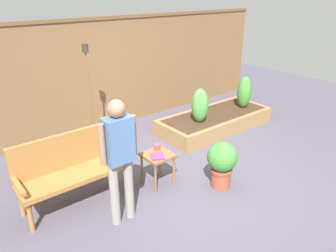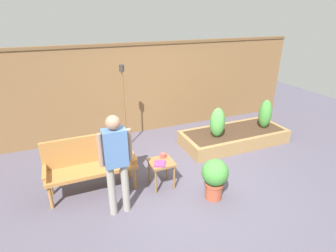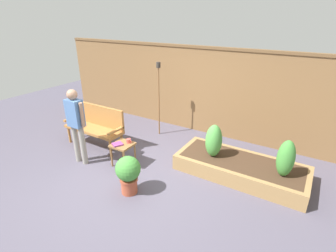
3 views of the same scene
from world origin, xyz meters
name	(u,v)px [view 1 (image 1 of 3)]	position (x,y,z in m)	size (l,w,h in m)	color
ground_plane	(188,180)	(0.00, 0.00, 0.00)	(14.00, 14.00, 0.00)	#514C5B
fence_back	(100,74)	(0.00, 2.60, 1.09)	(8.40, 0.14, 2.16)	brown
garden_bench	(72,164)	(-1.50, 0.60, 0.54)	(1.44, 0.48, 0.94)	#A87038
side_table	(158,159)	(-0.39, 0.23, 0.40)	(0.40, 0.40, 0.48)	olive
cup_on_table	(157,147)	(-0.32, 0.33, 0.52)	(0.12, 0.09, 0.08)	#CC4C47
book_on_table	(158,156)	(-0.45, 0.15, 0.49)	(0.18, 0.19, 0.03)	#7F3875
potted_boxwood	(222,161)	(0.27, -0.40, 0.40)	(0.43, 0.43, 0.69)	#A84C33
raised_planter_bed	(215,121)	(1.73, 1.12, 0.15)	(2.40, 1.00, 0.30)	#997547
shrub_near_bench	(200,106)	(1.20, 1.03, 0.63)	(0.32, 0.32, 0.65)	brown
shrub_far_corner	(244,92)	(2.48, 1.03, 0.63)	(0.29, 0.29, 0.67)	brown
tiki_torch	(88,80)	(-0.59, 1.85, 1.24)	(0.10, 0.10, 1.83)	brown
person_by_bench	(119,152)	(-1.20, -0.15, 0.93)	(0.47, 0.20, 1.56)	gray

